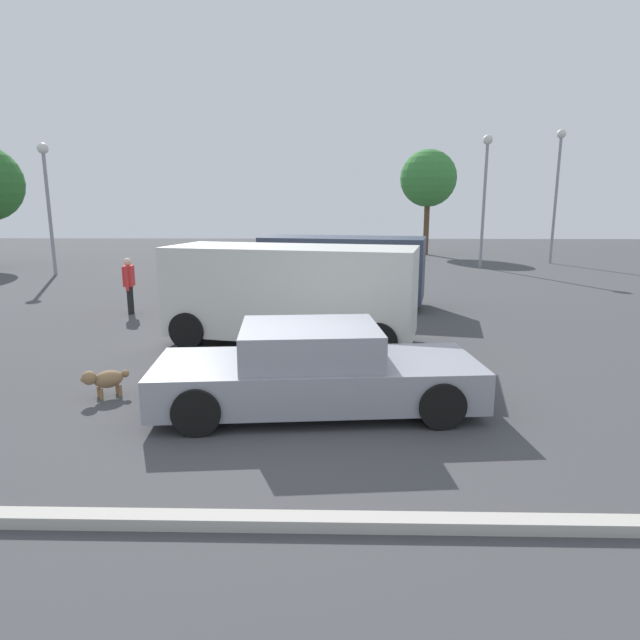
{
  "coord_description": "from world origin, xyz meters",
  "views": [
    {
      "loc": [
        0.57,
        -7.26,
        2.94
      ],
      "look_at": [
        0.36,
        2.19,
        0.9
      ],
      "focal_mm": 30.21,
      "sensor_mm": 36.0,
      "label": 1
    }
  ],
  "objects_px": {
    "suv_dark": "(343,269)",
    "light_post_mid": "(46,184)",
    "light_post_near": "(558,174)",
    "pedestrian": "(129,281)",
    "sedan_foreground": "(315,371)",
    "dog": "(105,379)",
    "light_post_far": "(485,178)",
    "van_white": "(292,291)"
  },
  "relations": [
    {
      "from": "van_white",
      "to": "pedestrian",
      "type": "relative_size",
      "value": 3.59
    },
    {
      "from": "van_white",
      "to": "light_post_far",
      "type": "height_order",
      "value": "light_post_far"
    },
    {
      "from": "dog",
      "to": "pedestrian",
      "type": "height_order",
      "value": "pedestrian"
    },
    {
      "from": "dog",
      "to": "van_white",
      "type": "xyz_separation_m",
      "value": [
        2.66,
        3.43,
        0.83
      ]
    },
    {
      "from": "van_white",
      "to": "sedan_foreground",
      "type": "bearing_deg",
      "value": -68.57
    },
    {
      "from": "light_post_near",
      "to": "light_post_mid",
      "type": "bearing_deg",
      "value": -167.41
    },
    {
      "from": "sedan_foreground",
      "to": "van_white",
      "type": "height_order",
      "value": "van_white"
    },
    {
      "from": "suv_dark",
      "to": "light_post_mid",
      "type": "height_order",
      "value": "light_post_mid"
    },
    {
      "from": "van_white",
      "to": "suv_dark",
      "type": "bearing_deg",
      "value": 87.55
    },
    {
      "from": "sedan_foreground",
      "to": "suv_dark",
      "type": "distance_m",
      "value": 8.24
    },
    {
      "from": "suv_dark",
      "to": "light_post_far",
      "type": "distance_m",
      "value": 12.28
    },
    {
      "from": "dog",
      "to": "light_post_near",
      "type": "height_order",
      "value": "light_post_near"
    },
    {
      "from": "van_white",
      "to": "suv_dark",
      "type": "distance_m",
      "value": 4.53
    },
    {
      "from": "sedan_foreground",
      "to": "light_post_mid",
      "type": "height_order",
      "value": "light_post_mid"
    },
    {
      "from": "van_white",
      "to": "light_post_mid",
      "type": "bearing_deg",
      "value": 146.69
    },
    {
      "from": "dog",
      "to": "light_post_mid",
      "type": "height_order",
      "value": "light_post_mid"
    },
    {
      "from": "van_white",
      "to": "light_post_mid",
      "type": "xyz_separation_m",
      "value": [
        -10.89,
        11.18,
        2.61
      ]
    },
    {
      "from": "sedan_foreground",
      "to": "light_post_near",
      "type": "distance_m",
      "value": 23.38
    },
    {
      "from": "sedan_foreground",
      "to": "light_post_near",
      "type": "relative_size",
      "value": 0.73
    },
    {
      "from": "sedan_foreground",
      "to": "van_white",
      "type": "distance_m",
      "value": 3.91
    },
    {
      "from": "pedestrian",
      "to": "light_post_mid",
      "type": "bearing_deg",
      "value": 119.17
    },
    {
      "from": "sedan_foreground",
      "to": "light_post_near",
      "type": "bearing_deg",
      "value": 55.4
    },
    {
      "from": "pedestrian",
      "to": "dog",
      "type": "bearing_deg",
      "value": -81.22
    },
    {
      "from": "suv_dark",
      "to": "light_post_mid",
      "type": "xyz_separation_m",
      "value": [
        -12.05,
        6.81,
        2.63
      ]
    },
    {
      "from": "suv_dark",
      "to": "pedestrian",
      "type": "distance_m",
      "value": 5.97
    },
    {
      "from": "sedan_foreground",
      "to": "suv_dark",
      "type": "height_order",
      "value": "suv_dark"
    },
    {
      "from": "van_white",
      "to": "suv_dark",
      "type": "height_order",
      "value": "van_white"
    },
    {
      "from": "light_post_mid",
      "to": "pedestrian",
      "type": "bearing_deg",
      "value": -52.54
    },
    {
      "from": "sedan_foreground",
      "to": "suv_dark",
      "type": "xyz_separation_m",
      "value": [
        0.56,
        8.2,
        0.52
      ]
    },
    {
      "from": "suv_dark",
      "to": "light_post_mid",
      "type": "bearing_deg",
      "value": 162.46
    },
    {
      "from": "light_post_near",
      "to": "light_post_mid",
      "type": "relative_size",
      "value": 1.21
    },
    {
      "from": "sedan_foreground",
      "to": "light_post_near",
      "type": "xyz_separation_m",
      "value": [
        11.31,
        20.1,
        3.82
      ]
    },
    {
      "from": "sedan_foreground",
      "to": "light_post_mid",
      "type": "distance_m",
      "value": 19.17
    },
    {
      "from": "dog",
      "to": "suv_dark",
      "type": "bearing_deg",
      "value": -154.07
    },
    {
      "from": "dog",
      "to": "light_post_far",
      "type": "relative_size",
      "value": 0.1
    },
    {
      "from": "suv_dark",
      "to": "van_white",
      "type": "bearing_deg",
      "value": -93.0
    },
    {
      "from": "sedan_foreground",
      "to": "pedestrian",
      "type": "height_order",
      "value": "pedestrian"
    },
    {
      "from": "light_post_far",
      "to": "dog",
      "type": "bearing_deg",
      "value": -120.7
    },
    {
      "from": "van_white",
      "to": "pedestrian",
      "type": "xyz_separation_m",
      "value": [
        -4.66,
        3.06,
        -0.23
      ]
    },
    {
      "from": "van_white",
      "to": "pedestrian",
      "type": "bearing_deg",
      "value": 159.19
    },
    {
      "from": "light_post_near",
      "to": "light_post_mid",
      "type": "distance_m",
      "value": 23.37
    },
    {
      "from": "pedestrian",
      "to": "light_post_near",
      "type": "distance_m",
      "value": 21.48
    }
  ]
}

